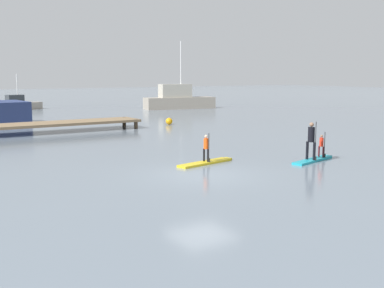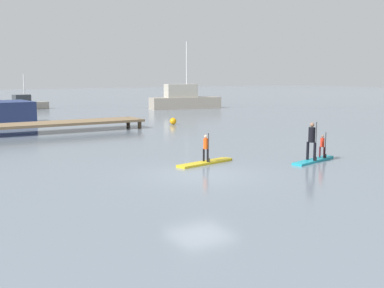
% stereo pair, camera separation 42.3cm
% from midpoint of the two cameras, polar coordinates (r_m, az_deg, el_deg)
% --- Properties ---
extents(ground_plane, '(240.00, 240.00, 0.00)m').
position_cam_midpoint_polar(ground_plane, '(18.79, 0.55, -3.81)').
color(ground_plane, slate).
extents(paddleboard_near, '(3.10, 1.11, 0.10)m').
position_cam_midpoint_polar(paddleboard_near, '(21.22, 1.12, -2.26)').
color(paddleboard_near, gold).
rests_on(paddleboard_near, ground).
extents(paddler_child_solo, '(0.25, 0.41, 1.30)m').
position_cam_midpoint_polar(paddler_child_solo, '(21.09, 1.15, -0.31)').
color(paddler_child_solo, black).
rests_on(paddler_child_solo, paddleboard_near).
extents(paddleboard_far, '(3.03, 1.19, 0.10)m').
position_cam_midpoint_polar(paddleboard_far, '(22.53, 13.92, -1.88)').
color(paddleboard_far, '#1E9EB2').
rests_on(paddleboard_far, ground).
extents(paddler_adult, '(0.37, 0.52, 1.77)m').
position_cam_midpoint_polar(paddler_adult, '(22.12, 13.66, 0.67)').
color(paddler_adult, black).
rests_on(paddler_adult, paddleboard_far).
extents(paddler_child_front, '(0.23, 0.37, 1.20)m').
position_cam_midpoint_polar(paddler_child_front, '(23.04, 14.86, -0.07)').
color(paddler_child_front, '#4C1419').
rests_on(paddler_child_front, paddleboard_far).
extents(fishing_boat_green_midground, '(8.55, 3.48, 7.78)m').
position_cam_midpoint_polar(fishing_boat_green_midground, '(55.37, -1.87, 5.39)').
color(fishing_boat_green_midground, '#9E9384').
rests_on(fishing_boat_green_midground, ground).
extents(motor_boat_small_navy, '(5.87, 2.55, 4.03)m').
position_cam_midpoint_polar(motor_boat_small_navy, '(57.19, -20.65, 4.48)').
color(motor_boat_small_navy, '#9E9384').
rests_on(motor_boat_small_navy, ground).
extents(floating_dock, '(12.09, 2.65, 0.69)m').
position_cam_midpoint_polar(floating_dock, '(34.15, -16.61, 2.36)').
color(floating_dock, '#846B4C').
rests_on(floating_dock, ground).
extents(mooring_buoy_near, '(0.54, 0.54, 0.54)m').
position_cam_midpoint_polar(mooring_buoy_near, '(37.87, -3.10, 2.77)').
color(mooring_buoy_near, orange).
rests_on(mooring_buoy_near, ground).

